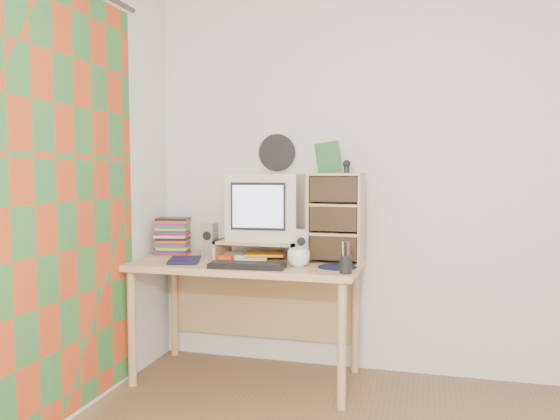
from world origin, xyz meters
The scene contains 19 objects.
back_wall centered at (0.00, 1.75, 1.25)m, with size 3.50×3.50×0.00m, color white.
curtain centered at (-1.71, 0.48, 1.15)m, with size 2.20×2.20×0.00m, color #D0481D.
wall_disc centered at (-0.93, 1.73, 1.43)m, with size 0.25×0.25×0.02m, color black.
desk centered at (-1.03, 1.44, 0.62)m, with size 1.40×0.70×0.75m.
monitor_riser centered at (-0.98, 1.48, 0.84)m, with size 0.52×0.30×0.12m.
crt_monitor centered at (-0.95, 1.53, 1.08)m, with size 0.44×0.44×0.42m, color beige.
speaker_left centered at (-1.31, 1.45, 0.86)m, with size 0.08×0.08×0.22m, color #B1B0B5.
speaker_right centered at (-0.68, 1.41, 0.85)m, with size 0.08×0.08×0.20m, color #B1B0B5.
keyboard centered at (-0.95, 1.14, 0.76)m, with size 0.44×0.15×0.03m, color black.
dvd_stack centered at (-1.60, 1.52, 0.90)m, with size 0.21×0.15×0.30m, color brown, non-canonical shape.
cd_rack centered at (-0.49, 1.47, 1.02)m, with size 0.33×0.17×0.55m, color tan.
mug centered at (-0.67, 1.26, 0.80)m, with size 0.13×0.13×0.10m, color white.
diary centered at (-1.48, 1.21, 0.77)m, with size 0.22×0.17×0.04m, color #14113E.
mousepad centered at (-0.45, 1.29, 0.75)m, with size 0.22×0.22×0.00m, color black.
pen_cup centered at (-0.38, 1.12, 0.82)m, with size 0.07×0.07×0.14m, color black, non-canonical shape.
papers centered at (-1.02, 1.48, 0.77)m, with size 0.28×0.20×0.04m, color white, non-canonical shape.
red_box centered at (-1.13, 1.30, 0.77)m, with size 0.09×0.05×0.04m, color red.
game_box centered at (-0.54, 1.48, 1.39)m, with size 0.15×0.03×0.19m, color #175319.
webcam centered at (-0.42, 1.44, 1.33)m, with size 0.05×0.05×0.08m, color black, non-canonical shape.
Camera 1 is at (0.03, -1.81, 1.30)m, focal length 35.00 mm.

